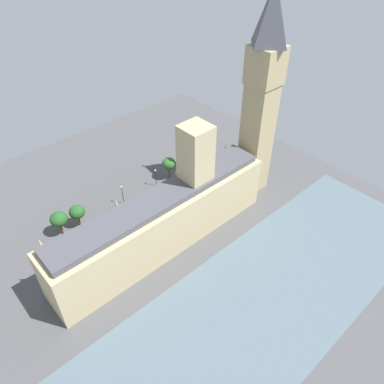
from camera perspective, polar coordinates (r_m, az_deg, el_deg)
name	(u,v)px	position (r m, az deg, el deg)	size (l,w,h in m)	color
ground_plane	(160,239)	(103.97, -5.00, -7.24)	(134.10, 134.10, 0.00)	#4C4C4F
river_thames	(247,314)	(89.78, 8.41, -18.19)	(34.78, 120.69, 0.25)	slate
parliament_building	(167,216)	(96.95, -3.94, -3.78)	(11.63, 64.10, 32.00)	tan
clock_tower	(262,95)	(106.74, 10.73, 14.52)	(8.43, 8.43, 61.00)	tan
car_white_under_trees	(197,180)	(122.06, 0.82, 1.80)	(2.14, 4.29, 1.74)	silver
car_black_by_river_gate	(179,194)	(116.54, -1.97, -0.34)	(2.00, 4.26, 1.74)	black
car_yellow_cab_far_end	(158,199)	(115.08, -5.25, -1.11)	(2.32, 4.60, 1.74)	gold
double_decker_bus_leading	(112,225)	(106.01, -12.17, -5.03)	(3.12, 10.62, 4.75)	red
car_blue_near_tower	(62,259)	(103.22, -19.36, -9.77)	(2.02, 4.47, 1.74)	navy
pedestrian_corner	(138,234)	(104.95, -8.36, -6.48)	(0.62, 0.65, 1.55)	#336B60
pedestrian_opposite_hall	(171,211)	(110.83, -3.29, -3.02)	(0.63, 0.54, 1.55)	#336B60
pedestrian_kerbside	(103,253)	(102.00, -13.58, -9.11)	(0.65, 0.57, 1.60)	gray
plane_tree_trailing	(169,164)	(121.25, -3.60, 4.39)	(4.54, 4.54, 7.93)	brown
plane_tree_midblock	(59,219)	(107.62, -19.87, -3.97)	(4.77, 4.77, 7.57)	brown
plane_tree_slot_10	(77,212)	(108.71, -17.32, -2.97)	(4.44, 4.44, 7.14)	brown
street_lamp_slot_11	(122,192)	(113.34, -10.73, 0.05)	(0.56, 0.56, 6.87)	black
street_lamp_slot_12	(156,175)	(119.08, -5.63, 2.68)	(0.56, 0.56, 6.49)	black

